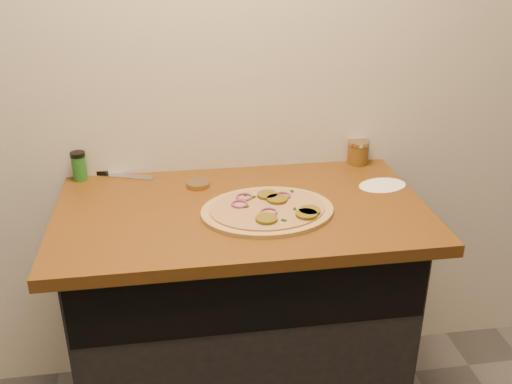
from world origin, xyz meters
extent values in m
cube|color=beige|center=(0.00, 1.75, 1.35)|extent=(4.00, 0.02, 2.70)
cube|color=black|center=(0.00, 1.45, 0.43)|extent=(1.10, 0.60, 0.86)
cube|color=brown|center=(0.00, 1.42, 0.88)|extent=(1.20, 0.70, 0.04)
cylinder|color=tan|center=(0.08, 1.36, 0.91)|extent=(0.44, 0.44, 0.01)
cylinder|color=#CDBC87|center=(0.08, 1.36, 0.92)|extent=(0.39, 0.39, 0.01)
cylinder|color=brown|center=(0.06, 1.27, 0.92)|extent=(0.07, 0.07, 0.01)
cylinder|color=brown|center=(0.20, 1.31, 0.92)|extent=(0.07, 0.07, 0.01)
cylinder|color=brown|center=(0.19, 1.28, 0.92)|extent=(0.07, 0.07, 0.01)
cylinder|color=brown|center=(0.09, 1.44, 0.92)|extent=(0.07, 0.07, 0.01)
cylinder|color=brown|center=(0.12, 1.40, 0.92)|extent=(0.07, 0.07, 0.01)
torus|color=#83316E|center=(0.14, 1.43, 0.92)|extent=(0.06, 0.06, 0.01)
torus|color=#83316E|center=(0.07, 1.32, 0.92)|extent=(0.06, 0.06, 0.01)
torus|color=#83316E|center=(-0.01, 1.39, 0.92)|extent=(0.06, 0.06, 0.01)
torus|color=#83316E|center=(0.01, 1.44, 0.92)|extent=(0.06, 0.06, 0.01)
cube|color=black|center=(0.01, 1.42, 0.92)|extent=(0.02, 0.02, 0.00)
cube|color=black|center=(0.21, 1.28, 0.92)|extent=(0.01, 0.02, 0.00)
cube|color=black|center=(0.18, 1.46, 0.92)|extent=(0.01, 0.02, 0.00)
cube|color=black|center=(0.16, 1.29, 0.92)|extent=(0.02, 0.02, 0.00)
cube|color=black|center=(0.01, 1.37, 0.92)|extent=(0.02, 0.02, 0.00)
cube|color=black|center=(0.04, 1.44, 0.92)|extent=(0.02, 0.02, 0.00)
cube|color=black|center=(0.02, 1.46, 0.92)|extent=(0.02, 0.02, 0.00)
cube|color=black|center=(0.22, 1.29, 0.92)|extent=(0.01, 0.02, 0.00)
cube|color=black|center=(0.16, 1.33, 0.92)|extent=(0.01, 0.02, 0.00)
cube|color=black|center=(0.11, 1.40, 0.92)|extent=(0.01, 0.02, 0.00)
cube|color=black|center=(0.11, 1.26, 0.92)|extent=(0.02, 0.02, 0.00)
cube|color=#B7BAC1|center=(-0.38, 1.72, 0.90)|extent=(0.19, 0.10, 0.00)
cube|color=black|center=(-0.50, 1.76, 0.91)|extent=(0.11, 0.05, 0.02)
cylinder|color=tan|center=(-0.13, 1.60, 0.91)|extent=(0.09, 0.09, 0.02)
cylinder|color=#9F1C0F|center=(0.49, 1.72, 0.94)|extent=(0.08, 0.08, 0.08)
cylinder|color=tan|center=(0.49, 1.72, 0.98)|extent=(0.08, 0.08, 0.01)
cylinder|color=#1F6522|center=(-0.54, 1.72, 0.94)|extent=(0.05, 0.05, 0.09)
cylinder|color=black|center=(-0.54, 1.72, 1.00)|extent=(0.05, 0.05, 0.02)
cylinder|color=white|center=(0.51, 1.51, 0.90)|extent=(0.21, 0.21, 0.00)
camera|label=1|loc=(-0.20, -0.23, 1.72)|focal=40.00mm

